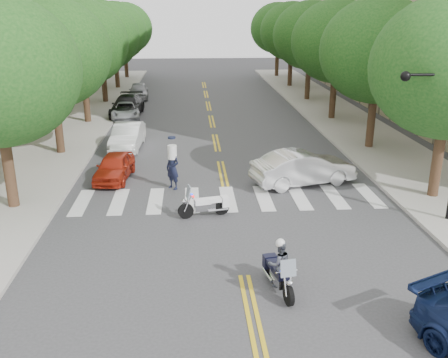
{
  "coord_description": "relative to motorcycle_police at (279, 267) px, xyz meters",
  "views": [
    {
      "loc": [
        -1.55,
        -13.42,
        7.79
      ],
      "look_at": [
        -0.25,
        5.39,
        1.3
      ],
      "focal_mm": 40.0,
      "sensor_mm": 36.0,
      "label": 1
    }
  ],
  "objects": [
    {
      "name": "parked_car_a",
      "position": [
        -6.1,
        10.36,
        -0.12
      ],
      "size": [
        1.83,
        3.78,
        1.24
      ],
      "primitive_type": "imported",
      "rotation": [
        0.0,
        0.0,
        -0.1
      ],
      "color": "#AA2512",
      "rests_on": "ground"
    },
    {
      "name": "tree_l_5",
      "position": [
        -9.7,
        46.86,
        4.82
      ],
      "size": [
        6.4,
        6.4,
        8.45
      ],
      "color": "#382316",
      "rests_on": "ground"
    },
    {
      "name": "convertible",
      "position": [
        2.72,
        9.05,
        0.05
      ],
      "size": [
        5.08,
        2.91,
        1.58
      ],
      "primitive_type": "imported",
      "rotation": [
        0.0,
        0.0,
        1.84
      ],
      "color": "silver",
      "rests_on": "ground"
    },
    {
      "name": "parked_car_c",
      "position": [
        -7.2,
        24.36,
        -0.13
      ],
      "size": [
        2.42,
        4.53,
        1.21
      ],
      "primitive_type": "imported",
      "rotation": [
        0.0,
        0.0,
        0.1
      ],
      "color": "#B5B7BD",
      "rests_on": "ground"
    },
    {
      "name": "tree_r_3",
      "position": [
        7.9,
        30.86,
        4.82
      ],
      "size": [
        6.4,
        6.4,
        8.45
      ],
      "color": "#382316",
      "rests_on": "ground"
    },
    {
      "name": "parked_car_b",
      "position": [
        -6.1,
        15.88,
        -0.01
      ],
      "size": [
        1.76,
        4.48,
        1.45
      ],
      "primitive_type": "imported",
      "rotation": [
        0.0,
        0.0,
        -0.05
      ],
      "color": "white",
      "rests_on": "ground"
    },
    {
      "name": "tree_r_1",
      "position": [
        7.9,
        14.86,
        4.82
      ],
      "size": [
        6.4,
        6.4,
        8.45
      ],
      "color": "#382316",
      "rests_on": "ground"
    },
    {
      "name": "tree_l_2",
      "position": [
        -9.7,
        22.86,
        4.82
      ],
      "size": [
        6.4,
        6.4,
        8.45
      ],
      "color": "#382316",
      "rests_on": "ground"
    },
    {
      "name": "tree_r_2",
      "position": [
        7.9,
        22.86,
        4.82
      ],
      "size": [
        6.4,
        6.4,
        8.45
      ],
      "color": "#382316",
      "rests_on": "ground"
    },
    {
      "name": "motorcycle_police",
      "position": [
        0.0,
        0.0,
        0.0
      ],
      "size": [
        0.77,
        2.03,
        1.66
      ],
      "rotation": [
        0.0,
        0.0,
        3.33
      ],
      "color": "black",
      "rests_on": "ground"
    },
    {
      "name": "officer_standing",
      "position": [
        -3.28,
        8.85,
        0.24
      ],
      "size": [
        0.84,
        0.83,
        1.95
      ],
      "primitive_type": "imported",
      "rotation": [
        0.0,
        0.0,
        -0.77
      ],
      "color": "black",
      "rests_on": "ground"
    },
    {
      "name": "tree_l_1",
      "position": [
        -9.7,
        14.86,
        4.82
      ],
      "size": [
        6.4,
        6.4,
        8.45
      ],
      "color": "#382316",
      "rests_on": "ground"
    },
    {
      "name": "parked_car_e",
      "position": [
        -7.03,
        32.92,
        -0.04
      ],
      "size": [
        1.92,
        4.23,
        1.41
      ],
      "primitive_type": "imported",
      "rotation": [
        0.0,
        0.0,
        0.06
      ],
      "color": "#9F9FA4",
      "rests_on": "ground"
    },
    {
      "name": "tree_l_4",
      "position": [
        -9.7,
        38.86,
        4.82
      ],
      "size": [
        6.4,
        6.4,
        8.45
      ],
      "color": "#382316",
      "rests_on": "ground"
    },
    {
      "name": "sidewalk_left",
      "position": [
        -10.4,
        22.86,
        -0.66
      ],
      "size": [
        5.0,
        60.0,
        0.15
      ],
      "primitive_type": "cube",
      "color": "#9E9991",
      "rests_on": "ground"
    },
    {
      "name": "sidewalk_right",
      "position": [
        8.6,
        22.86,
        -0.66
      ],
      "size": [
        5.0,
        60.0,
        0.15
      ],
      "primitive_type": "cube",
      "color": "#9E9991",
      "rests_on": "ground"
    },
    {
      "name": "tree_l_3",
      "position": [
        -9.7,
        30.86,
        4.82
      ],
      "size": [
        6.4,
        6.4,
        8.45
      ],
      "color": "#382316",
      "rests_on": "ground"
    },
    {
      "name": "tree_r_5",
      "position": [
        7.9,
        46.86,
        4.82
      ],
      "size": [
        6.4,
        6.4,
        8.45
      ],
      "color": "#382316",
      "rests_on": "ground"
    },
    {
      "name": "ground",
      "position": [
        -0.9,
        0.86,
        -0.74
      ],
      "size": [
        140.0,
        140.0,
        0.0
      ],
      "primitive_type": "plane",
      "color": "#38383A",
      "rests_on": "ground"
    },
    {
      "name": "parked_car_d",
      "position": [
        -7.2,
        25.36,
        0.01
      ],
      "size": [
        2.38,
        5.27,
        1.5
      ],
      "primitive_type": "imported",
      "rotation": [
        0.0,
        0.0,
        -0.05
      ],
      "color": "black",
      "rests_on": "ground"
    },
    {
      "name": "motorcycle_parked",
      "position": [
        -1.81,
        5.6,
        -0.28
      ],
      "size": [
        2.04,
        0.78,
        1.33
      ],
      "rotation": [
        0.0,
        0.0,
        1.79
      ],
      "color": "black",
      "rests_on": "ground"
    },
    {
      "name": "tree_r_4",
      "position": [
        7.9,
        38.86,
        4.82
      ],
      "size": [
        6.4,
        6.4,
        8.45
      ],
      "color": "#382316",
      "rests_on": "ground"
    }
  ]
}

